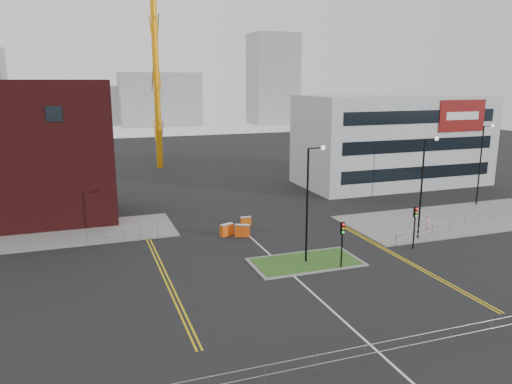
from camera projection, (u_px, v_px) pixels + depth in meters
ground at (331, 310)px, 31.06m from camera, size 200.00×200.00×0.00m
pavement_left at (17, 239)px, 44.75m from camera, size 28.00×8.00×0.12m
pavement_right at (458, 219)px, 51.09m from camera, size 24.00×10.00×0.12m
island_kerb at (306, 262)px, 39.06m from camera, size 8.60×4.60×0.08m
grass_island at (306, 262)px, 39.05m from camera, size 8.00×4.00×0.12m
office_block at (392, 140)px, 67.60m from camera, size 25.00×12.20×12.00m
streetlamp_island at (310, 195)px, 37.94m from camera, size 1.46×0.36×9.18m
streetlamp_right_near at (424, 180)px, 43.69m from camera, size 1.46×0.36×9.18m
streetlamp_right_far at (482, 158)px, 55.61m from camera, size 1.46×0.36×9.18m
traffic_light_island at (342, 236)px, 37.29m from camera, size 0.28×0.33×3.65m
traffic_light_right at (415, 219)px, 41.74m from camera, size 0.28×0.33×3.65m
railing_front at (387, 346)px, 25.37m from camera, size 24.05×0.05×1.10m
railing_left at (123, 234)px, 43.85m from camera, size 6.05×0.05×1.10m
railing_right at (465, 220)px, 48.14m from camera, size 19.05×5.05×1.10m
centre_line at (317, 297)px, 32.90m from camera, size 0.15×30.00×0.01m
yellow_left_a at (161, 271)px, 37.32m from camera, size 0.12×24.00×0.01m
yellow_left_b at (165, 271)px, 37.41m from camera, size 0.12×24.00×0.01m
yellow_right_a at (402, 260)px, 39.67m from camera, size 0.12×20.00×0.01m
yellow_right_b at (405, 259)px, 39.77m from camera, size 0.12×20.00×0.01m
skyline_b at (160, 99)px, 152.04m from camera, size 24.00×12.00×16.00m
skyline_c at (273, 79)px, 157.53m from camera, size 14.00×12.00×28.00m
skyline_d at (97, 105)px, 155.80m from camera, size 30.00×12.00×12.00m
pedestrian at (428, 223)px, 47.02m from camera, size 0.58×0.39×1.57m
barrier_left at (227, 229)px, 45.70m from camera, size 1.38×0.92×1.10m
barrier_mid at (242, 230)px, 45.42m from camera, size 1.41×0.97×1.13m
barrier_right at (246, 221)px, 48.87m from camera, size 1.06×0.38×0.88m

